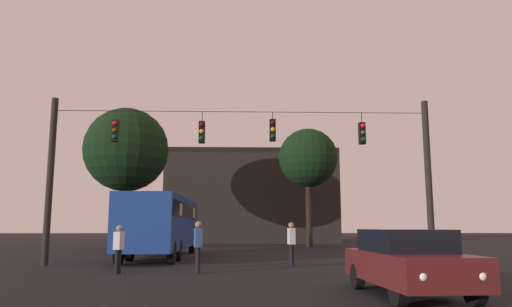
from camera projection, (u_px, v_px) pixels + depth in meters
name	position (u px, v px, depth m)	size (l,w,h in m)	color
ground_plane	(241.00, 253.00, 28.93)	(168.00, 168.00, 0.00)	black
overhead_signal_span	(241.00, 166.00, 20.39)	(16.51, 0.44, 7.10)	black
city_bus	(163.00, 221.00, 24.33)	(2.58, 11.01, 3.00)	navy
car_near_right	(407.00, 261.00, 10.99)	(1.99, 4.40, 1.52)	#511919
pedestrian_crossing_left	(119.00, 246.00, 16.17)	(0.31, 0.40, 1.63)	black
pedestrian_crossing_center	(198.00, 243.00, 16.36)	(0.32, 0.41, 1.77)	black
pedestrian_crossing_right	(291.00, 241.00, 19.21)	(0.30, 0.40, 1.75)	black
corner_building	(251.00, 199.00, 49.31)	(16.32, 11.92, 8.87)	black
tree_left_silhouette	(308.00, 159.00, 38.12)	(4.72, 4.72, 9.39)	black
tree_behind_building	(126.00, 150.00, 34.90)	(6.16, 6.16, 10.26)	black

